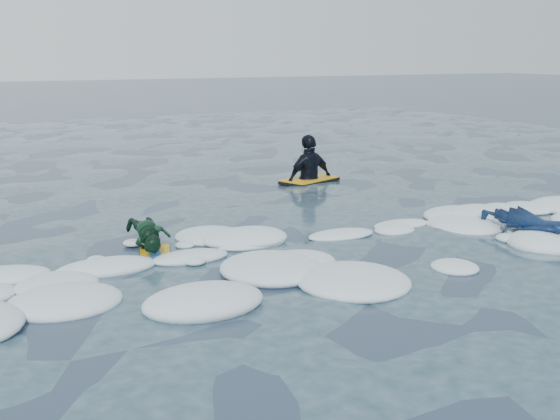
{
  "coord_description": "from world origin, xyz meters",
  "views": [
    {
      "loc": [
        -4.35,
        -6.73,
        2.56
      ],
      "look_at": [
        -0.23,
        1.6,
        0.46
      ],
      "focal_mm": 45.0,
      "sensor_mm": 36.0,
      "label": 1
    }
  ],
  "objects": [
    {
      "name": "waiting_rider_unit",
      "position": [
        2.29,
        5.36,
        0.06
      ],
      "size": [
        1.37,
        1.07,
        1.81
      ],
      "rotation": [
        0.0,
        0.0,
        0.38
      ],
      "color": "black",
      "rests_on": "ground"
    },
    {
      "name": "foam_band",
      "position": [
        0.0,
        1.03,
        0.0
      ],
      "size": [
        12.0,
        3.1,
        0.3
      ],
      "primitive_type": null,
      "color": "white",
      "rests_on": "ground"
    },
    {
      "name": "ground",
      "position": [
        0.0,
        0.0,
        0.0
      ],
      "size": [
        120.0,
        120.0,
        0.0
      ],
      "primitive_type": "plane",
      "color": "#172539",
      "rests_on": "ground"
    },
    {
      "name": "prone_child_unit",
      "position": [
        -1.96,
        1.89,
        0.21
      ],
      "size": [
        0.69,
        1.18,
        0.42
      ],
      "rotation": [
        0.0,
        0.0,
        1.3
      ],
      "color": "black",
      "rests_on": "ground"
    },
    {
      "name": "prone_woman_unit",
      "position": [
        3.0,
        0.11,
        0.21
      ],
      "size": [
        0.78,
        1.63,
        0.4
      ],
      "rotation": [
        0.0,
        0.0,
        1.36
      ],
      "color": "black",
      "rests_on": "ground"
    }
  ]
}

